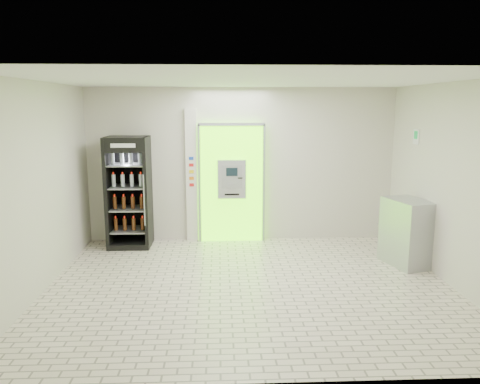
{
  "coord_description": "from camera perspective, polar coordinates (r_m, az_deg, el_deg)",
  "views": [
    {
      "loc": [
        -0.43,
        -6.61,
        2.66
      ],
      "look_at": [
        -0.09,
        1.2,
        1.2
      ],
      "focal_mm": 35.0,
      "sensor_mm": 36.0,
      "label": 1
    }
  ],
  "objects": [
    {
      "name": "exit_sign",
      "position": [
        8.73,
        20.69,
        6.34
      ],
      "size": [
        0.02,
        0.22,
        0.26
      ],
      "color": "white",
      "rests_on": "room_shell"
    },
    {
      "name": "steel_cabinet",
      "position": [
        8.36,
        19.74,
        -4.66
      ],
      "size": [
        0.77,
        0.96,
        1.12
      ],
      "rotation": [
        0.0,
        0.0,
        0.27
      ],
      "color": "#A1A3A8",
      "rests_on": "ground"
    },
    {
      "name": "atm_assembly",
      "position": [
        9.15,
        -1.03,
        1.18
      ],
      "size": [
        1.3,
        0.24,
        2.33
      ],
      "color": "#65FF07",
      "rests_on": "ground"
    },
    {
      "name": "ground",
      "position": [
        7.14,
        1.16,
        -11.33
      ],
      "size": [
        6.0,
        6.0,
        0.0
      ],
      "primitive_type": "plane",
      "color": "beige",
      "rests_on": "ground"
    },
    {
      "name": "beverage_cooler",
      "position": [
        9.08,
        -13.36,
        -0.26
      ],
      "size": [
        0.79,
        0.75,
        2.09
      ],
      "rotation": [
        0.0,
        0.0,
        -0.01
      ],
      "color": "black",
      "rests_on": "ground"
    },
    {
      "name": "room_shell",
      "position": [
        6.68,
        1.22,
        3.5
      ],
      "size": [
        6.0,
        6.0,
        6.0
      ],
      "color": "beige",
      "rests_on": "ground"
    },
    {
      "name": "pillar",
      "position": [
        9.18,
        -5.91,
        1.97
      ],
      "size": [
        0.22,
        0.11,
        2.6
      ],
      "color": "silver",
      "rests_on": "ground"
    }
  ]
}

